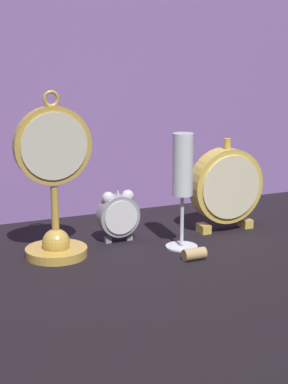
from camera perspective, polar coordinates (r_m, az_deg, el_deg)
ground_plane at (r=1.19m, az=1.55°, el=-5.67°), size 4.00×4.00×0.00m
fabric_backdrop_drape at (r=1.43m, az=-4.03°, el=10.14°), size 1.20×0.01×0.61m
pocket_watch_on_stand at (r=1.16m, az=-7.96°, el=-0.12°), size 0.14×0.11×0.30m
alarm_clock_twin_bell at (r=1.25m, az=-2.30°, el=-1.94°), size 0.08×0.03×0.10m
mantel_clock_silver at (r=1.33m, az=7.33°, el=0.51°), size 0.16×0.04×0.19m
champagne_flute at (r=1.20m, az=3.45°, el=1.49°), size 0.06×0.06×0.22m
wine_cork at (r=1.17m, az=4.50°, el=-5.52°), size 0.04×0.02×0.02m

